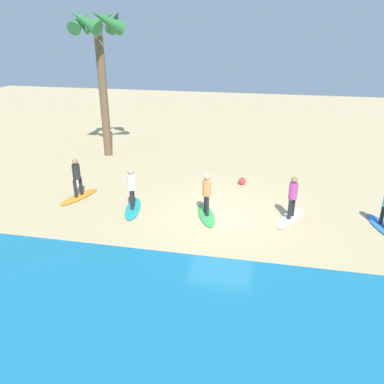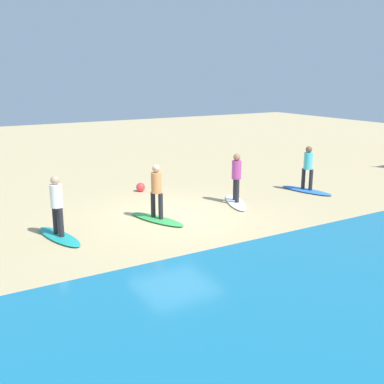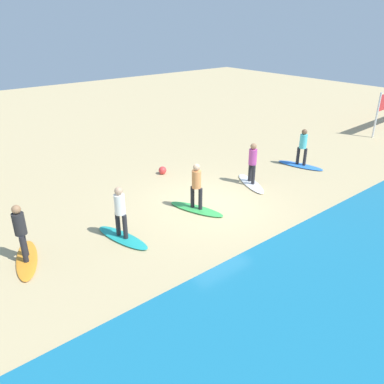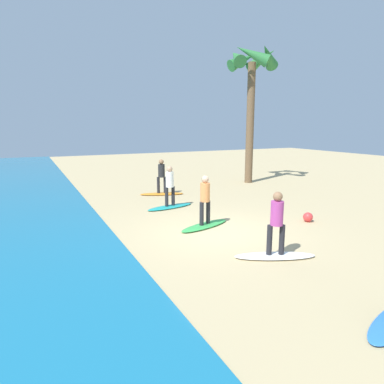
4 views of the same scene
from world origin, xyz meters
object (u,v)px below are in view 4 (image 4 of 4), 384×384
object	(u,v)px
surfboard_teal	(170,207)
surfboard_orange	(162,194)
surfboard_green	(205,225)
surfboard_white	(275,256)
surfer_teal	(170,183)
surfer_orange	(161,174)
palm_tree	(252,73)
surfer_white	(277,219)
beach_ball	(308,217)
surfer_green	(205,197)

from	to	relation	value
surfboard_teal	surfboard_orange	distance (m)	2.73
surfboard_green	surfboard_teal	size ratio (longest dim) A/B	1.00
surfboard_white	surfboard_teal	world-z (taller)	same
surfer_teal	surfer_orange	distance (m)	2.73
surfboard_white	surfboard_teal	xyz separation A→B (m)	(6.15, 0.37, 0.00)
surfboard_orange	surfer_orange	size ratio (longest dim) A/B	1.28
surfboard_green	palm_tree	world-z (taller)	palm_tree
surfer_white	palm_tree	xyz separation A→B (m)	(9.93, -6.20, 5.14)
surfer_white	surfer_orange	distance (m)	8.80
surfboard_teal	beach_ball	distance (m)	5.40
surfer_white	beach_ball	world-z (taller)	surfer_white
surfer_orange	surfboard_orange	bearing A→B (deg)	90.00
surfboard_green	surfboard_teal	world-z (taller)	same
surfer_green	surfboard_teal	size ratio (longest dim) A/B	0.78
surfboard_teal	surfer_orange	size ratio (longest dim) A/B	1.28
surfboard_orange	palm_tree	world-z (taller)	palm_tree
surfer_white	surfboard_orange	distance (m)	8.86
surfboard_white	surfboard_teal	size ratio (longest dim) A/B	1.00
surfboard_white	surfer_orange	world-z (taller)	surfer_orange
surfboard_white	beach_ball	bearing A→B (deg)	-123.50
surfboard_white	palm_tree	distance (m)	13.21
surfboard_teal	beach_ball	bearing A→B (deg)	119.78
surfboard_white	palm_tree	size ratio (longest dim) A/B	0.27
surfer_orange	palm_tree	size ratio (longest dim) A/B	0.21
surfer_teal	surfboard_white	bearing A→B (deg)	-176.53
surfboard_green	surfboard_white	bearing A→B (deg)	77.14
surfer_white	beach_ball	distance (m)	3.93
surfer_white	surfer_green	size ratio (longest dim) A/B	1.00
surfboard_white	surfboard_teal	distance (m)	6.16
surfer_green	palm_tree	bearing A→B (deg)	-44.10
surfer_teal	surfboard_orange	size ratio (longest dim) A/B	0.78
surfer_green	beach_ball	world-z (taller)	surfer_green
surfboard_teal	beach_ball	world-z (taller)	beach_ball
surfer_white	surfer_teal	bearing A→B (deg)	3.47
surfer_teal	surfer_orange	xyz separation A→B (m)	(2.65, -0.66, 0.00)
surfboard_teal	palm_tree	world-z (taller)	palm_tree
surfer_green	surfer_white	bearing A→B (deg)	-173.85
surfboard_green	surfer_teal	bearing A→B (deg)	-108.41
surfboard_green	surfer_green	xyz separation A→B (m)	(0.00, 0.00, 0.99)
surfboard_white	beach_ball	distance (m)	3.84
surfer_white	surfer_green	bearing A→B (deg)	6.15
surfer_green	beach_ball	bearing A→B (deg)	-106.80
surfboard_orange	surfboard_green	bearing A→B (deg)	102.23
surfboard_teal	surfer_teal	distance (m)	0.99
surfer_green	surfboard_orange	bearing A→B (deg)	-6.42
surfer_green	palm_tree	size ratio (longest dim) A/B	0.21
surfboard_white	surfer_green	world-z (taller)	surfer_green
surfer_orange	surfboard_teal	bearing A→B (deg)	165.94
surfer_teal	surfer_orange	world-z (taller)	same
surfboard_white	surfer_white	bearing A→B (deg)	23.13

